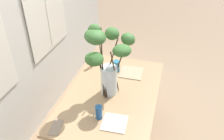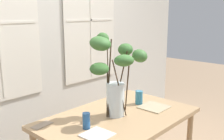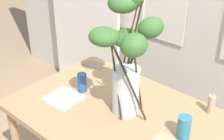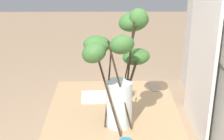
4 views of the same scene
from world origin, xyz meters
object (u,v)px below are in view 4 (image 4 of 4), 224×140
Objects in this scene: vase_with_branches at (121,67)px; drinking_glass_blue_left at (116,91)px; plate_square_left at (96,97)px; dining_table at (113,135)px.

vase_with_branches is 0.48m from drinking_glass_blue_left.
vase_with_branches reaches higher than plate_square_left.
plate_square_left is at bearing -161.91° from dining_table.
dining_table is 0.47m from vase_with_branches.
drinking_glass_blue_left is 0.16m from plate_square_left.
plate_square_left reaches higher than dining_table.
vase_with_branches is at bearing 3.78° from drinking_glass_blue_left.
vase_with_branches reaches higher than dining_table.
dining_table is at bearing -69.58° from vase_with_branches.
vase_with_branches is 0.57m from plate_square_left.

